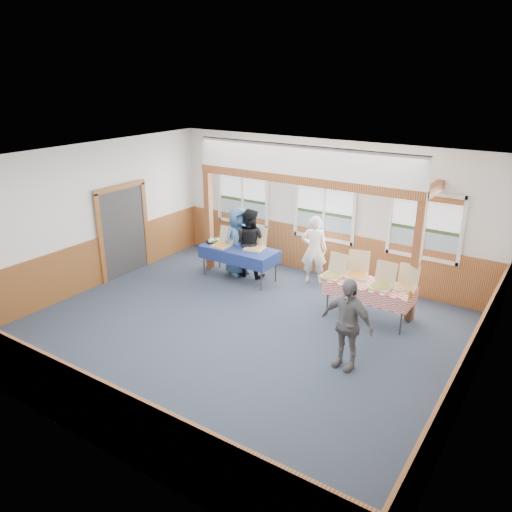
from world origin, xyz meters
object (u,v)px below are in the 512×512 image
(table_left, at_px, (239,250))
(person_grey, at_px, (347,324))
(man_blue, at_px, (238,241))
(woman_black, at_px, (249,243))
(table_right, at_px, (370,286))
(woman_white, at_px, (314,250))

(table_left, xyz_separation_m, person_grey, (3.61, -2.09, 0.09))
(man_blue, bearing_deg, table_left, -120.55)
(woman_black, bearing_deg, table_right, 163.66)
(table_right, bearing_deg, woman_white, 135.76)
(table_left, height_order, woman_white, woman_white)
(woman_white, bearing_deg, table_right, 127.00)
(table_right, xyz_separation_m, woman_black, (-3.20, 0.56, 0.13))
(table_left, distance_m, woman_white, 1.73)
(table_left, distance_m, person_grey, 4.17)
(table_right, bearing_deg, person_grey, -94.42)
(woman_black, relative_size, man_blue, 1.01)
(table_left, bearing_deg, table_right, 9.69)
(person_grey, bearing_deg, table_left, 157.75)
(table_right, distance_m, person_grey, 1.84)
(table_left, relative_size, woman_white, 1.22)
(woman_black, xyz_separation_m, man_blue, (-0.29, -0.05, -0.00))
(table_right, height_order, woman_black, woman_black)
(table_left, relative_size, man_blue, 1.19)
(woman_white, xyz_separation_m, person_grey, (2.04, -2.81, -0.02))
(woman_white, bearing_deg, man_blue, -7.45)
(woman_black, bearing_deg, person_grey, 139.58)
(table_left, distance_m, man_blue, 0.33)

